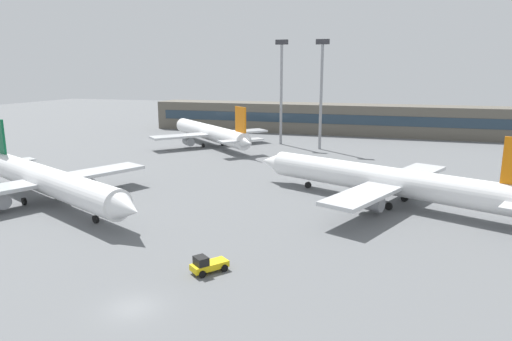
% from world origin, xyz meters
% --- Properties ---
extents(ground_plane, '(400.00, 400.00, 0.00)m').
position_xyz_m(ground_plane, '(0.00, 40.00, 0.00)').
color(ground_plane, slate).
extents(terminal_building, '(114.19, 12.13, 9.00)m').
position_xyz_m(terminal_building, '(0.00, 112.31, 4.50)').
color(terminal_building, '#5B564C').
rests_on(terminal_building, ground_plane).
extents(airplane_near, '(42.60, 30.71, 11.22)m').
position_xyz_m(airplane_near, '(-27.93, 22.45, 3.42)').
color(airplane_near, white).
rests_on(airplane_near, ground_plane).
extents(airplane_mid, '(43.05, 30.97, 11.25)m').
position_xyz_m(airplane_mid, '(18.15, 37.54, 3.43)').
color(airplane_mid, white).
rests_on(airplane_mid, ground_plane).
extents(airplane_far, '(35.51, 33.42, 11.15)m').
position_xyz_m(airplane_far, '(-26.91, 78.79, 3.40)').
color(airplane_far, white).
rests_on(airplane_far, ground_plane).
extents(baggage_tug_yellow, '(3.40, 3.76, 1.75)m').
position_xyz_m(baggage_tug_yellow, '(3.16, 7.99, 0.80)').
color(baggage_tug_yellow, yellow).
rests_on(baggage_tug_yellow, ground_plane).
extents(floodlight_tower_west, '(3.20, 0.80, 26.34)m').
position_xyz_m(floodlight_tower_west, '(1.59, 81.57, 15.20)').
color(floodlight_tower_west, gray).
rests_on(floodlight_tower_west, ground_plane).
extents(floodlight_tower_east, '(3.20, 0.80, 26.73)m').
position_xyz_m(floodlight_tower_east, '(-9.60, 86.37, 15.40)').
color(floodlight_tower_east, gray).
rests_on(floodlight_tower_east, ground_plane).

